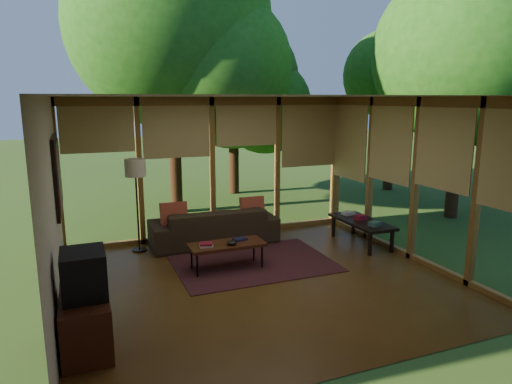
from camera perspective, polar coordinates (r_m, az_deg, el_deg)
name	(u,v)px	position (r m, az deg, el deg)	size (l,w,h in m)	color
floor	(261,281)	(6.92, 0.68, -11.05)	(5.50, 5.50, 0.00)	brown
ceiling	(262,96)	(6.39, 0.74, 11.90)	(5.50, 5.50, 0.00)	white
wall_left	(52,209)	(6.06, -24.12, -1.98)	(0.04, 5.00, 2.70)	beige
wall_front	(364,243)	(4.39, 13.30, -6.19)	(5.50, 0.04, 2.70)	beige
window_wall_back	(212,168)	(8.85, -5.47, 3.00)	(5.50, 0.12, 2.70)	olive
window_wall_right	(416,180)	(7.97, 19.32, 1.44)	(0.12, 5.00, 2.70)	olive
exterior_lawn	(378,172)	(17.59, 15.04, 2.47)	(40.00, 40.00, 0.00)	#315620
tree_nw	(170,25)	(10.99, -10.69, 19.79)	(4.60, 4.60, 6.57)	#331F12
tree_ne	(232,82)	(13.00, -3.01, 13.61)	(3.70, 3.70, 4.98)	#331F12
tree_se	(461,55)	(11.07, 24.21, 15.40)	(3.75, 3.75, 5.47)	#331F12
tree_far	(389,76)	(13.91, 16.24, 13.74)	(2.57, 2.57, 4.60)	#331F12
rug	(253,263)	(7.62, -0.34, -8.83)	(2.55, 1.81, 0.01)	maroon
sofa	(214,226)	(8.56, -5.29, -4.22)	(2.33, 0.91, 0.68)	#322619
pillow_left	(174,216)	(8.27, -10.22, -2.95)	(0.47, 0.16, 0.47)	maroon
pillow_right	(252,209)	(8.68, -0.47, -2.13)	(0.45, 0.15, 0.45)	maroon
ct_book_lower	(206,246)	(7.11, -6.26, -6.71)	(0.20, 0.15, 0.03)	beige
ct_book_upper	(206,244)	(7.10, -6.26, -6.48)	(0.19, 0.15, 0.03)	maroon
ct_book_side	(240,239)	(7.40, -2.02, -5.91)	(0.21, 0.15, 0.03)	black
ct_bowl	(232,243)	(7.17, -3.05, -6.33)	(0.16, 0.16, 0.07)	black
media_cabinet	(86,322)	(5.44, -20.51, -14.98)	(0.50, 1.00, 0.60)	#4A2114
television	(84,274)	(5.22, -20.72, -9.54)	(0.45, 0.55, 0.50)	black
console_book_a	(375,224)	(8.36, 14.64, -3.86)	(0.21, 0.15, 0.08)	#365F56
console_book_b	(360,217)	(8.71, 12.90, -3.11)	(0.20, 0.14, 0.09)	maroon
console_book_c	(348,213)	(9.03, 11.47, -2.60)	(0.23, 0.16, 0.06)	beige
floor_lamp	(135,173)	(8.14, -14.84, 2.31)	(0.36, 0.36, 1.65)	black
coffee_table	(227,245)	(7.27, -3.68, -6.67)	(1.20, 0.50, 0.43)	#4A2114
side_console	(362,223)	(8.69, 13.06, -3.75)	(0.60, 1.40, 0.46)	black
wall_painting	(57,175)	(7.40, -23.58, 1.95)	(0.06, 1.35, 1.15)	black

